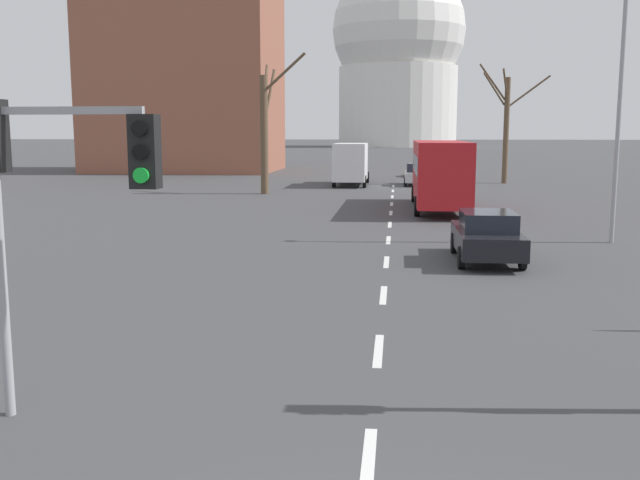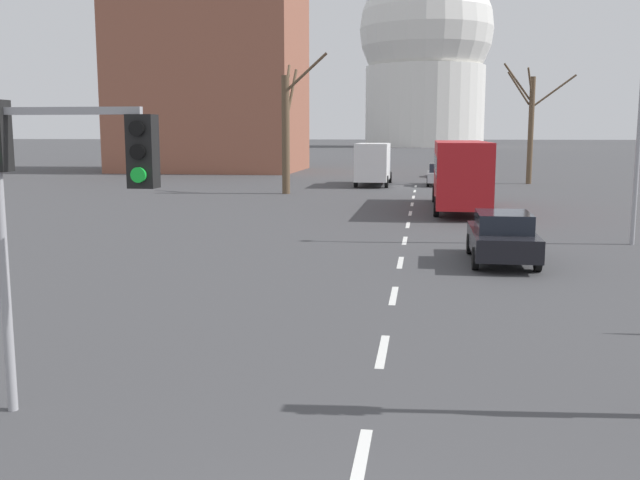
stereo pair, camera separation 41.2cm
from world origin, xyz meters
name	(u,v)px [view 2 (the right image)]	position (x,y,z in m)	size (l,w,h in m)	color
lane_stripe_0	(360,464)	(0.00, 3.18, 0.00)	(0.16, 2.00, 0.01)	silver
lane_stripe_1	(383,351)	(0.00, 7.68, 0.00)	(0.16, 2.00, 0.01)	silver
lane_stripe_2	(394,295)	(0.00, 12.18, 0.00)	(0.16, 2.00, 0.01)	silver
lane_stripe_3	(400,262)	(0.00, 16.68, 0.00)	(0.16, 2.00, 0.01)	silver
lane_stripe_4	(405,241)	(0.00, 21.18, 0.00)	(0.16, 2.00, 0.01)	silver
lane_stripe_5	(408,225)	(0.00, 25.68, 0.00)	(0.16, 2.00, 0.01)	silver
lane_stripe_6	(410,213)	(0.00, 30.18, 0.00)	(0.16, 2.00, 0.01)	silver
lane_stripe_7	(412,204)	(0.00, 34.68, 0.00)	(0.16, 2.00, 0.01)	silver
lane_stripe_8	(413,197)	(0.00, 39.18, 0.00)	(0.16, 2.00, 0.01)	silver
lane_stripe_9	(415,191)	(0.00, 43.68, 0.00)	(0.16, 2.00, 0.01)	silver
lane_stripe_10	(416,186)	(0.00, 48.18, 0.00)	(0.16, 2.00, 0.01)	silver
traffic_signal_near_left	(49,174)	(-4.31, 4.12, 3.38)	(2.45, 0.34, 4.46)	#9E9EA3
street_lamp_right	(632,88)	(7.67, 21.47, 5.43)	(2.05, 0.36, 8.97)	#9E9EA3
sedan_near_left	(446,168)	(2.53, 60.16, 0.78)	(1.76, 4.56, 1.50)	maroon
sedan_near_right	(439,175)	(1.73, 48.98, 0.83)	(1.85, 4.29, 1.66)	#B7B7BC
sedan_mid_centre	(502,236)	(3.05, 17.17, 0.80)	(1.92, 4.49, 1.56)	black
city_bus	(460,170)	(2.44, 32.20, 2.05)	(2.66, 10.80, 3.48)	red
delivery_truck	(374,163)	(-3.15, 48.57, 1.70)	(2.44, 7.20, 3.14)	#333842
bare_tree_left_near	(287,128)	(-8.15, 40.56, 4.24)	(2.97, 2.56, 8.90)	brown
bare_tree_right_near	(531,123)	(8.55, 51.95, 4.65)	(5.70, 2.95, 8.96)	brown
capitol_dome	(426,55)	(0.00, 198.23, 25.06)	(36.42, 36.42, 51.44)	silver
apartment_block_left	(211,79)	(-21.19, 67.17, 9.39)	(18.00, 14.00, 18.78)	#935642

